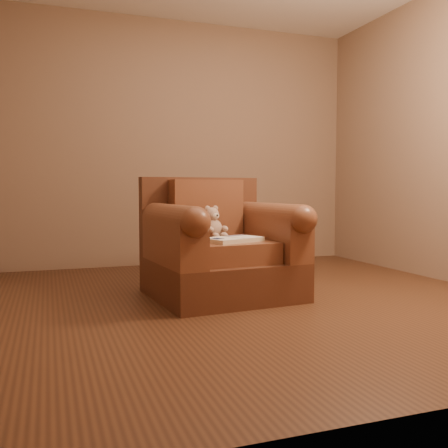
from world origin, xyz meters
name	(u,v)px	position (x,y,z in m)	size (l,w,h in m)	color
floor	(249,300)	(0.00, 0.00, 0.00)	(4.00, 4.00, 0.00)	#522F1C
room	(250,71)	(0.00, 0.00, 1.71)	(4.02, 4.02, 2.71)	#896A54
armchair	(219,250)	(-0.16, 0.23, 0.36)	(1.14, 1.09, 0.94)	#542D1C
teddy_bear	(214,226)	(-0.18, 0.31, 0.55)	(0.19, 0.22, 0.27)	tan
guidebook	(233,239)	(-0.13, 0.01, 0.47)	(0.49, 0.40, 0.03)	beige
side_table	(281,245)	(0.62, 0.73, 0.32)	(0.43, 0.43, 0.60)	#C18435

